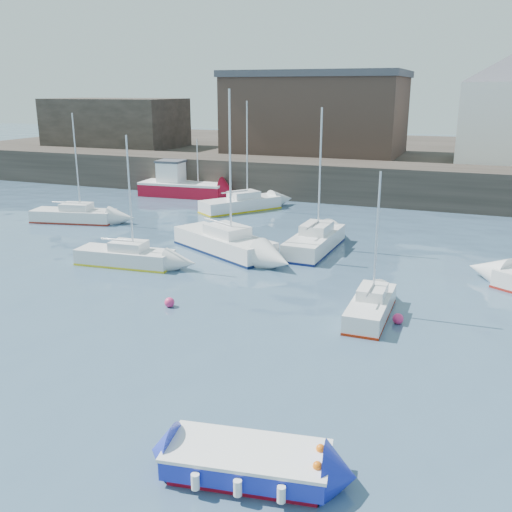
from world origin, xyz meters
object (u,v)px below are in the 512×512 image
(blue_dinghy, at_px, (247,461))
(sailboat_a, at_px, (125,256))
(sailboat_c, at_px, (371,306))
(sailboat_h, at_px, (241,204))
(buoy_near, at_px, (170,307))
(sailboat_f, at_px, (315,241))
(fishing_boat, at_px, (181,185))
(sailboat_b, at_px, (224,242))
(buoy_mid, at_px, (398,323))
(sailboat_e, at_px, (74,215))
(buoy_far, at_px, (223,235))

(blue_dinghy, relative_size, sailboat_a, 0.61)
(sailboat_a, bearing_deg, sailboat_c, -10.33)
(sailboat_h, height_order, buoy_near, sailboat_h)
(sailboat_f, distance_m, sailboat_h, 11.93)
(sailboat_a, distance_m, sailboat_h, 14.90)
(sailboat_c, distance_m, buoy_near, 8.28)
(sailboat_a, height_order, sailboat_f, sailboat_f)
(sailboat_a, relative_size, sailboat_h, 0.83)
(fishing_boat, bearing_deg, sailboat_a, -69.56)
(sailboat_a, distance_m, sailboat_b, 5.54)
(sailboat_h, relative_size, buoy_mid, 18.57)
(sailboat_a, bearing_deg, fishing_boat, 110.44)
(sailboat_e, height_order, buoy_mid, sailboat_e)
(sailboat_h, xyz_separation_m, buoy_near, (4.88, -19.24, -0.52))
(sailboat_c, bearing_deg, buoy_near, -166.31)
(fishing_boat, xyz_separation_m, buoy_near, (12.03, -23.06, -0.93))
(blue_dinghy, xyz_separation_m, buoy_far, (-10.16, 20.78, -0.41))
(sailboat_e, bearing_deg, buoy_far, 1.74)
(blue_dinghy, distance_m, fishing_boat, 37.27)
(sailboat_a, height_order, buoy_far, sailboat_a)
(sailboat_f, bearing_deg, fishing_boat, 140.80)
(fishing_boat, relative_size, sailboat_h, 0.94)
(fishing_boat, distance_m, sailboat_h, 8.12)
(sailboat_e, bearing_deg, fishing_boat, 80.13)
(sailboat_a, xyz_separation_m, sailboat_c, (13.09, -2.38, -0.03))
(blue_dinghy, xyz_separation_m, sailboat_b, (-8.48, 17.33, 0.16))
(sailboat_e, bearing_deg, buoy_near, -39.45)
(buoy_near, xyz_separation_m, buoy_mid, (9.15, 1.68, 0.00))
(fishing_boat, xyz_separation_m, sailboat_c, (20.07, -21.11, -0.49))
(fishing_boat, xyz_separation_m, sailboat_a, (6.98, -18.72, -0.46))
(sailboat_h, relative_size, buoy_near, 18.79)
(fishing_boat, height_order, sailboat_a, sailboat_a)
(blue_dinghy, height_order, buoy_mid, blue_dinghy)
(sailboat_c, height_order, buoy_near, sailboat_c)
(sailboat_c, xyz_separation_m, buoy_mid, (1.12, -0.28, -0.44))
(sailboat_a, xyz_separation_m, buoy_mid, (14.21, -2.66, -0.47))
(sailboat_a, distance_m, buoy_near, 6.68)
(fishing_boat, relative_size, buoy_mid, 17.40)
(sailboat_f, bearing_deg, sailboat_b, -155.49)
(buoy_mid, distance_m, buoy_far, 15.88)
(sailboat_h, distance_m, buoy_mid, 22.49)
(sailboat_a, relative_size, sailboat_f, 0.85)
(sailboat_c, bearing_deg, sailboat_b, 145.28)
(sailboat_c, xyz_separation_m, sailboat_e, (-22.07, 9.59, 0.03))
(buoy_mid, bearing_deg, sailboat_b, 147.17)
(fishing_boat, bearing_deg, sailboat_c, -46.45)
(blue_dinghy, height_order, sailboat_e, sailboat_e)
(fishing_boat, bearing_deg, sailboat_b, -53.79)
(sailboat_c, relative_size, buoy_mid, 13.47)
(sailboat_b, xyz_separation_m, sailboat_e, (-12.70, 3.11, -0.10))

